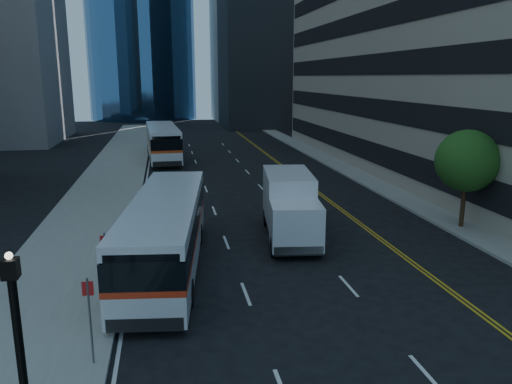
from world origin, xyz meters
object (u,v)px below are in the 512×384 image
lamp_post (21,360)px  box_truck (290,206)px  bus_rear (163,141)px  bus_front (166,231)px  street_tree (467,161)px

lamp_post → box_truck: (8.69, 14.11, -1.05)m
bus_rear → box_truck: size_ratio=1.84×
bus_front → box_truck: (6.03, 3.11, 0.01)m
street_tree → box_truck: street_tree is taller
bus_rear → lamp_post: bearing=-96.9°
street_tree → bus_rear: bearing=120.7°
bus_rear → bus_front: bearing=-93.0°
bus_rear → box_truck: bus_rear is taller
bus_front → bus_rear: bearing=97.2°
lamp_post → bus_front: bearing=76.4°
lamp_post → box_truck: size_ratio=0.67×
lamp_post → bus_rear: size_ratio=0.36×
box_truck → bus_rear: bearing=110.8°
street_tree → box_truck: size_ratio=0.75×
street_tree → lamp_post: (-18.00, -14.00, -0.92)m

